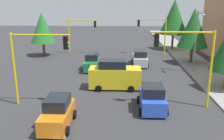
{
  "coord_description": "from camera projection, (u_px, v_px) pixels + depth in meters",
  "views": [
    {
      "loc": [
        23.77,
        0.83,
        7.94
      ],
      "look_at": [
        -0.13,
        -0.16,
        1.2
      ],
      "focal_mm": 38.89,
      "sensor_mm": 36.0,
      "label": 1
    }
  ],
  "objects": [
    {
      "name": "sidewalk_kerb",
      "position": [
        201.0,
        69.0,
        29.41
      ],
      "size": [
        80.0,
        4.0,
        0.15
      ],
      "primitive_type": "cube",
      "color": "gray",
      "rests_on": "ground"
    },
    {
      "name": "ground_plane",
      "position": [
        114.0,
        82.0,
        25.04
      ],
      "size": [
        120.0,
        120.0,
        0.0
      ],
      "primitive_type": "plane",
      "color": "#353538"
    },
    {
      "name": "car_silver",
      "position": [
        140.0,
        59.0,
        31.22
      ],
      "size": [
        4.16,
        2.07,
        1.98
      ],
      "color": "#B2B5BA",
      "rests_on": "ground"
    },
    {
      "name": "car_green",
      "position": [
        92.0,
        62.0,
        29.25
      ],
      "size": [
        4.12,
        1.96,
        1.98
      ],
      "color": "#1E7238",
      "rests_on": "ground"
    },
    {
      "name": "car_orange",
      "position": [
        58.0,
        113.0,
        15.9
      ],
      "size": [
        3.73,
        1.96,
        1.98
      ],
      "color": "orange",
      "rests_on": "ground"
    },
    {
      "name": "traffic_signal_near_left",
      "position": [
        188.0,
        54.0,
        17.9
      ],
      "size": [
        0.36,
        4.59,
        5.98
      ],
      "color": "yellow",
      "rests_on": "ground"
    },
    {
      "name": "traffic_signal_far_left",
      "position": [
        154.0,
        29.0,
        37.22
      ],
      "size": [
        0.36,
        4.59,
        5.52
      ],
      "color": "yellow",
      "rests_on": "ground"
    },
    {
      "name": "street_lamp_curbside",
      "position": [
        197.0,
        35.0,
        26.97
      ],
      "size": [
        2.15,
        0.28,
        7.0
      ],
      "color": "slate",
      "rests_on": "ground"
    },
    {
      "name": "delivery_van_yellow",
      "position": [
        115.0,
        75.0,
        22.76
      ],
      "size": [
        2.22,
        4.8,
        2.77
      ],
      "color": "yellow",
      "rests_on": "ground"
    },
    {
      "name": "tree_roadside_far",
      "position": [
        174.0,
        17.0,
        40.48
      ],
      "size": [
        4.58,
        4.58,
        8.38
      ],
      "color": "brown",
      "rests_on": "ground"
    },
    {
      "name": "traffic_signal_far_right",
      "position": [
        81.0,
        29.0,
        37.7
      ],
      "size": [
        0.36,
        4.59,
        5.34
      ],
      "color": "yellow",
      "rests_on": "ground"
    },
    {
      "name": "tree_opposite_side",
      "position": [
        42.0,
        28.0,
        35.87
      ],
      "size": [
        3.56,
        3.56,
        6.48
      ],
      "color": "brown",
      "rests_on": "ground"
    },
    {
      "name": "traffic_signal_near_right",
      "position": [
        36.0,
        55.0,
        18.4
      ],
      "size": [
        0.36,
        4.59,
        5.73
      ],
      "color": "yellow",
      "rests_on": "ground"
    },
    {
      "name": "tree_roadside_mid",
      "position": [
        194.0,
        28.0,
        31.06
      ],
      "size": [
        3.94,
        3.94,
        7.19
      ],
      "color": "brown",
      "rests_on": "ground"
    },
    {
      "name": "car_blue",
      "position": [
        152.0,
        98.0,
        18.32
      ],
      "size": [
        3.62,
        2.08,
        1.98
      ],
      "color": "blue",
      "rests_on": "ground"
    }
  ]
}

